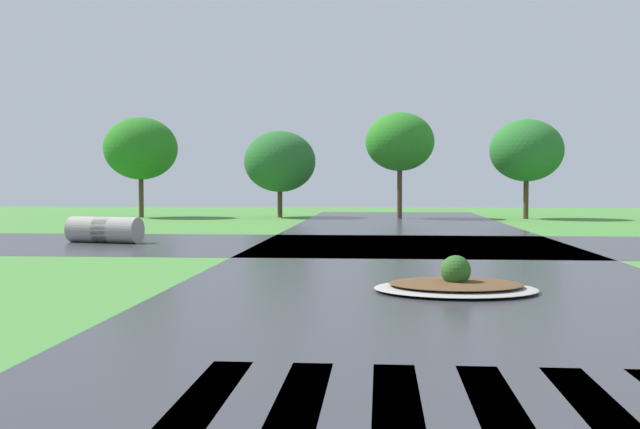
% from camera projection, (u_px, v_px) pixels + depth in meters
% --- Properties ---
extents(asphalt_roadway, '(10.15, 80.00, 0.01)m').
position_uv_depth(asphalt_roadway, '(445.00, 307.00, 12.29)').
color(asphalt_roadway, '#35353A').
rests_on(asphalt_roadway, ground).
extents(asphalt_cross_road, '(90.00, 9.13, 0.01)m').
position_uv_depth(asphalt_cross_road, '(413.00, 245.00, 24.52)').
color(asphalt_cross_road, '#35353A').
rests_on(asphalt_cross_road, ground).
extents(crosswalk_stripes, '(5.85, 3.53, 0.01)m').
position_uv_depth(crosswalk_stripes, '(502.00, 415.00, 6.57)').
color(crosswalk_stripes, white).
rests_on(crosswalk_stripes, ground).
extents(median_island, '(3.03, 2.39, 0.68)m').
position_uv_depth(median_island, '(456.00, 285.00, 14.03)').
color(median_island, '#9E9B93').
rests_on(median_island, ground).
extents(drainage_pipe_stack, '(2.68, 1.41, 0.88)m').
position_uv_depth(drainage_pipe_stack, '(105.00, 230.00, 25.55)').
color(drainage_pipe_stack, '#9E9B93').
rests_on(drainage_pipe_stack, ground).
extents(background_treeline, '(41.74, 5.59, 6.01)m').
position_uv_depth(background_treeline, '(412.00, 152.00, 43.00)').
color(background_treeline, '#4C3823').
rests_on(background_treeline, ground).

